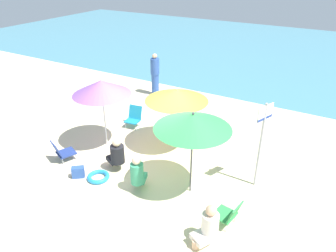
% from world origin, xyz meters
% --- Properties ---
extents(ground_plane, '(40.00, 40.00, 0.00)m').
position_xyz_m(ground_plane, '(0.00, 0.00, 0.00)').
color(ground_plane, beige).
extents(sea_water, '(40.00, 16.00, 0.01)m').
position_xyz_m(sea_water, '(0.00, 13.09, 0.00)').
color(sea_water, teal).
rests_on(sea_water, ground_plane).
extents(umbrella_yellow, '(1.73, 1.73, 1.86)m').
position_xyz_m(umbrella_yellow, '(0.29, 0.80, 1.63)').
color(umbrella_yellow, silver).
rests_on(umbrella_yellow, ground_plane).
extents(umbrella_purple, '(1.62, 1.62, 2.07)m').
position_xyz_m(umbrella_purple, '(-1.53, -0.11, 1.80)').
color(umbrella_purple, silver).
rests_on(umbrella_purple, ground_plane).
extents(umbrella_green, '(1.70, 1.70, 2.07)m').
position_xyz_m(umbrella_green, '(1.55, -0.78, 1.84)').
color(umbrella_green, '#4C4C51').
rests_on(umbrella_green, ground_plane).
extents(beach_chair_a, '(0.51, 0.55, 0.66)m').
position_xyz_m(beach_chair_a, '(-1.54, 1.29, 0.33)').
color(beach_chair_a, teal).
rests_on(beach_chair_a, ground_plane).
extents(beach_chair_b, '(0.62, 0.68, 0.60)m').
position_xyz_m(beach_chair_b, '(-2.03, -1.36, 0.29)').
color(beach_chair_b, navy).
rests_on(beach_chair_b, ground_plane).
extents(beach_chair_c, '(0.56, 0.52, 0.61)m').
position_xyz_m(beach_chair_c, '(2.73, -1.39, 0.32)').
color(beach_chair_c, '#33934C').
rests_on(beach_chair_c, ground_plane).
extents(person_a, '(0.34, 0.34, 1.67)m').
position_xyz_m(person_a, '(-2.38, 3.93, 0.83)').
color(person_a, '#2D519E').
rests_on(person_a, ground_plane).
extents(person_b, '(0.48, 0.56, 0.89)m').
position_xyz_m(person_b, '(2.54, -2.01, 0.43)').
color(person_b, silver).
rests_on(person_b, ground_plane).
extents(person_c, '(0.42, 0.54, 0.97)m').
position_xyz_m(person_c, '(0.47, -1.37, 0.49)').
color(person_c, '#389970').
rests_on(person_c, ground_plane).
extents(person_d, '(0.58, 0.49, 0.95)m').
position_xyz_m(person_d, '(-0.47, -0.95, 0.48)').
color(person_d, black).
rests_on(person_d, ground_plane).
extents(warning_sign, '(0.21, 0.49, 2.16)m').
position_xyz_m(warning_sign, '(2.80, 0.23, 1.41)').
color(warning_sign, '#ADADB2').
rests_on(warning_sign, ground_plane).
extents(swim_ring, '(0.56, 0.56, 0.11)m').
position_xyz_m(swim_ring, '(-0.65, -1.51, 0.05)').
color(swim_ring, '#238CD8').
rests_on(swim_ring, ground_plane).
extents(beach_bag, '(0.34, 0.31, 0.30)m').
position_xyz_m(beach_bag, '(-1.12, -1.71, 0.15)').
color(beach_bag, '#2D519E').
rests_on(beach_bag, ground_plane).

